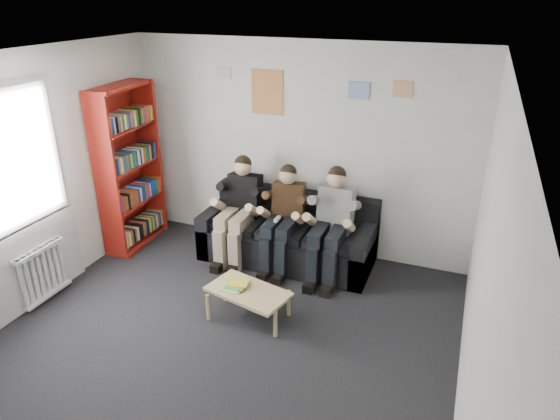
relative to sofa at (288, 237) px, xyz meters
name	(u,v)px	position (x,y,z in m)	size (l,w,h in m)	color
room_shell	(198,231)	(-0.04, -2.09, 1.05)	(5.00, 5.00, 5.00)	black
sofa	(288,237)	(0.00, 0.00, 0.00)	(2.18, 0.89, 0.84)	black
bookshelf	(130,168)	(-2.10, -0.33, 0.78)	(0.32, 0.97, 2.16)	maroon
coffee_table	(248,294)	(0.06, -1.36, 0.00)	(0.85, 0.47, 0.34)	#DBBB7E
game_cases	(235,286)	(-0.09, -1.37, 0.06)	(0.26, 0.22, 0.05)	silver
person_left	(238,211)	(-0.61, -0.20, 0.36)	(0.41, 0.88, 1.34)	black
person_middle	(283,219)	(0.00, -0.20, 0.34)	(0.39, 0.83, 1.29)	#4B3519
person_right	(331,226)	(0.61, -0.20, 0.36)	(0.42, 0.89, 1.34)	white
radiator	(43,273)	(-2.19, -1.89, 0.05)	(0.10, 0.64, 0.60)	white
window	(25,216)	(-2.27, -1.89, 0.73)	(0.05, 1.30, 2.36)	white
poster_large	(267,92)	(-0.44, 0.40, 1.75)	(0.42, 0.01, 0.55)	gold
poster_blue	(359,90)	(0.71, 0.40, 1.85)	(0.25, 0.01, 0.20)	#4281E2
poster_pink	(403,89)	(1.21, 0.40, 1.90)	(0.22, 0.01, 0.18)	#BE3B8B
poster_sign	(223,73)	(-1.04, 0.40, 1.95)	(0.20, 0.01, 0.14)	silver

